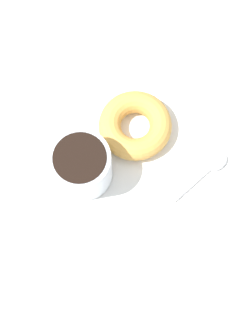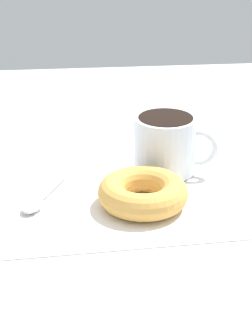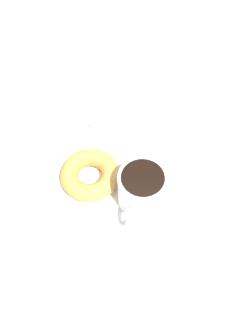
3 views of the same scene
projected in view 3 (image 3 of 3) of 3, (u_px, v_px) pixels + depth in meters
The scene contains 5 objects.
ground_plane at pixel (140, 174), 76.66cm from camera, with size 120.00×120.00×2.00cm, color #B2BCC6.
napkin at pixel (126, 174), 75.33cm from camera, with size 34.13×34.13×0.30cm, color white.
coffee_cup at pixel (142, 189), 68.31cm from camera, with size 8.93×11.77×8.29cm.
donut at pixel (90, 175), 72.94cm from camera, with size 11.67×11.67×3.54cm, color gold.
spoon at pixel (100, 125), 81.41cm from camera, with size 10.78×6.20×0.90cm.
Camera 3 is at (-2.93, -40.18, 64.29)cm, focal length 40.00 mm.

